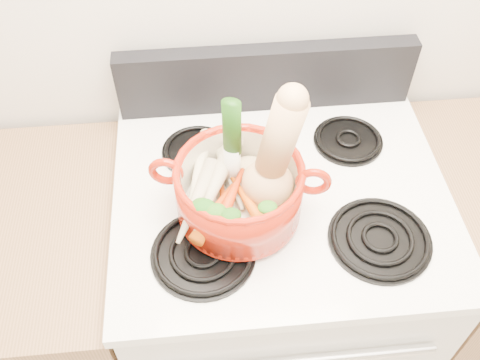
{
  "coord_description": "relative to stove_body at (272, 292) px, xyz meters",
  "views": [
    {
      "loc": [
        -0.17,
        0.63,
        1.92
      ],
      "look_at": [
        -0.1,
        1.32,
        1.09
      ],
      "focal_mm": 40.0,
      "sensor_mm": 36.0,
      "label": 1
    }
  ],
  "objects": [
    {
      "name": "parsnip_2",
      "position": [
        -0.12,
        0.0,
        0.57
      ],
      "size": [
        0.08,
        0.21,
        0.06
      ],
      "primitive_type": "cone",
      "rotation": [
        1.66,
        0.0,
        0.19
      ],
      "color": "#EDE7C1",
      "rests_on": "dutch_oven"
    },
    {
      "name": "parsnip_3",
      "position": [
        -0.2,
        -0.08,
        0.58
      ],
      "size": [
        0.13,
        0.2,
        0.06
      ],
      "primitive_type": "cone",
      "rotation": [
        1.66,
        0.0,
        -0.44
      ],
      "color": "beige",
      "rests_on": "dutch_oven"
    },
    {
      "name": "burner_back_left",
      "position": [
        -0.19,
        0.14,
        0.5
      ],
      "size": [
        0.17,
        0.17,
        0.02
      ],
      "primitive_type": "cylinder",
      "color": "black",
      "rests_on": "cooktop"
    },
    {
      "name": "carrot_4",
      "position": [
        -0.13,
        -0.08,
        0.58
      ],
      "size": [
        0.1,
        0.16,
        0.05
      ],
      "primitive_type": "cone",
      "rotation": [
        1.66,
        0.0,
        -0.43
      ],
      "color": "red",
      "rests_on": "dutch_oven"
    },
    {
      "name": "parsnip_1",
      "position": [
        -0.17,
        -0.05,
        0.56
      ],
      "size": [
        0.12,
        0.18,
        0.05
      ],
      "primitive_type": "cone",
      "rotation": [
        1.66,
        0.0,
        -0.49
      ],
      "color": "beige",
      "rests_on": "dutch_oven"
    },
    {
      "name": "parsnip_5",
      "position": [
        -0.15,
        -0.05,
        0.59
      ],
      "size": [
        0.14,
        0.24,
        0.07
      ],
      "primitive_type": "cone",
      "rotation": [
        1.66,
        0.0,
        -0.43
      ],
      "color": "beige",
      "rests_on": "dutch_oven"
    },
    {
      "name": "ginger",
      "position": [
        -0.08,
        0.02,
        0.56
      ],
      "size": [
        0.08,
        0.06,
        0.04
      ],
      "primitive_type": "ellipsoid",
      "rotation": [
        0.0,
        0.0,
        0.09
      ],
      "color": "tan",
      "rests_on": "dutch_oven"
    },
    {
      "name": "stove_body",
      "position": [
        0.0,
        0.0,
        0.0
      ],
      "size": [
        0.76,
        0.65,
        0.92
      ],
      "primitive_type": "cube",
      "color": "silver",
      "rests_on": "floor"
    },
    {
      "name": "burner_back_right",
      "position": [
        0.19,
        0.14,
        0.5
      ],
      "size": [
        0.17,
        0.17,
        0.02
      ],
      "primitive_type": "cylinder",
      "color": "black",
      "rests_on": "cooktop"
    },
    {
      "name": "cooktop",
      "position": [
        0.0,
        0.0,
        0.47
      ],
      "size": [
        0.78,
        0.67,
        0.03
      ],
      "primitive_type": "cube",
      "color": "white",
      "rests_on": "stove_body"
    },
    {
      "name": "squash",
      "position": [
        -0.04,
        -0.05,
        0.68
      ],
      "size": [
        0.19,
        0.16,
        0.3
      ],
      "primitive_type": null,
      "rotation": [
        0.0,
        0.17,
        -0.27
      ],
      "color": "tan",
      "rests_on": "dutch_oven"
    },
    {
      "name": "dutch_oven",
      "position": [
        -0.1,
        -0.06,
        0.57
      ],
      "size": [
        0.32,
        0.32,
        0.13
      ],
      "primitive_type": "cylinder",
      "rotation": [
        0.0,
        0.0,
        -0.19
      ],
      "color": "#A21B09",
      "rests_on": "burner_front_left"
    },
    {
      "name": "carrot_3",
      "position": [
        -0.15,
        -0.09,
        0.57
      ],
      "size": [
        0.1,
        0.12,
        0.04
      ],
      "primitive_type": "cone",
      "rotation": [
        1.66,
        0.0,
        -0.62
      ],
      "color": "#C03509",
      "rests_on": "dutch_oven"
    },
    {
      "name": "burner_front_right",
      "position": [
        0.19,
        -0.16,
        0.5
      ],
      "size": [
        0.22,
        0.22,
        0.02
      ],
      "primitive_type": "cylinder",
      "color": "black",
      "rests_on": "cooktop"
    },
    {
      "name": "leek",
      "position": [
        -0.11,
        -0.01,
        0.66
      ],
      "size": [
        0.05,
        0.06,
        0.26
      ],
      "primitive_type": "cylinder",
      "rotation": [
        0.03,
        0.0,
        -0.36
      ],
      "color": "silver",
      "rests_on": "dutch_oven"
    },
    {
      "name": "pot_handle_left",
      "position": [
        -0.25,
        -0.03,
        0.62
      ],
      "size": [
        0.08,
        0.03,
        0.08
      ],
      "primitive_type": "torus",
      "rotation": [
        1.57,
        0.0,
        -0.19
      ],
      "color": "#A21B09",
      "rests_on": "dutch_oven"
    },
    {
      "name": "parsnip_0",
      "position": [
        -0.17,
        -0.01,
        0.56
      ],
      "size": [
        0.06,
        0.21,
        0.06
      ],
      "primitive_type": "cone",
      "rotation": [
        1.66,
        0.0,
        0.13
      ],
      "color": "beige",
      "rests_on": "dutch_oven"
    },
    {
      "name": "pot_handle_right",
      "position": [
        0.05,
        -0.09,
        0.62
      ],
      "size": [
        0.08,
        0.03,
        0.08
      ],
      "primitive_type": "torus",
      "rotation": [
        1.57,
        0.0,
        -0.19
      ],
      "color": "#A21B09",
      "rests_on": "dutch_oven"
    },
    {
      "name": "carrot_1",
      "position": [
        -0.16,
        -0.11,
        0.56
      ],
      "size": [
        0.12,
        0.15,
        0.05
      ],
      "primitive_type": "cone",
      "rotation": [
        1.66,
        0.0,
        -0.58
      ],
      "color": "#C25609",
      "rests_on": "dutch_oven"
    },
    {
      "name": "parsnip_4",
      "position": [
        -0.19,
        0.01,
        0.58
      ],
      "size": [
        0.09,
        0.19,
        0.05
      ],
      "primitive_type": "cone",
      "rotation": [
        1.66,
        0.0,
        -0.28
      ],
      "color": "#F0E9C3",
      "rests_on": "dutch_oven"
    },
    {
      "name": "burner_front_left",
      "position": [
        -0.19,
        -0.16,
        0.5
      ],
      "size": [
        0.22,
        0.22,
        0.02
      ],
      "primitive_type": "cylinder",
      "color": "black",
      "rests_on": "cooktop"
    },
    {
      "name": "carrot_2",
      "position": [
        -0.09,
        -0.09,
        0.57
      ],
      "size": [
        0.09,
        0.16,
        0.04
      ],
      "primitive_type": "cone",
      "rotation": [
        1.66,
        0.0,
        0.39
      ],
      "color": "#DA5A0A",
      "rests_on": "dutch_oven"
    },
    {
      "name": "control_backsplash",
      "position": [
        0.0,
        0.3,
        0.58
      ],
      "size": [
        0.76,
        0.05,
        0.18
      ],
      "primitive_type": "cube",
      "color": "black",
      "rests_on": "cooktop"
    },
    {
      "name": "carrot_0",
      "position": [
        -0.14,
        -0.09,
        0.55
      ],
      "size": [
        0.04,
        0.16,
        0.05
      ],
      "primitive_type": "cone",
      "rotation": [
        1.66,
        0.0,
        0.07
      ],
      "color": "#C63809",
      "rests_on": "dutch_oven"
    }
  ]
}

